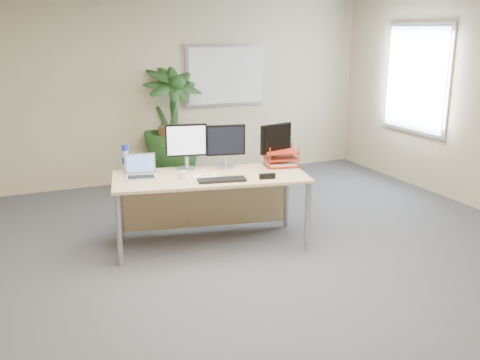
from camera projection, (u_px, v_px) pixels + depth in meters
name	position (u px, v px, depth m)	size (l,w,h in m)	color
floor	(268.00, 293.00, 4.68)	(8.00, 8.00, 0.00)	#434347
back_wall	(149.00, 92.00, 7.85)	(7.00, 0.04, 2.70)	#C2B289
whiteboard	(225.00, 75.00, 8.23)	(1.30, 0.04, 0.95)	#ADACB1
window	(416.00, 79.00, 7.62)	(0.04, 1.30, 1.55)	#ADACB1
desk	(209.00, 187.00, 5.71)	(2.13, 1.22, 0.77)	tan
floor_plant	(172.00, 134.00, 7.84)	(0.84, 0.84, 1.50)	#143613
monitor_left	(186.00, 144.00, 5.71)	(0.45, 0.20, 0.50)	#A8A8AD
monitor_right	(226.00, 144.00, 5.78)	(0.43, 0.19, 0.48)	#A8A8AD
monitor_dark	(276.00, 142.00, 5.90)	(0.42, 0.19, 0.47)	#A8A8AD
laptop	(141.00, 171.00, 5.49)	(0.36, 0.33, 0.23)	silver
keyboard	(222.00, 180.00, 5.34)	(0.48, 0.16, 0.03)	black
coffee_mug	(183.00, 175.00, 5.41)	(0.11, 0.07, 0.08)	white
spiral_notebook	(205.00, 176.00, 5.51)	(0.26, 0.19, 0.01)	white
orange_pen	(205.00, 175.00, 5.50)	(0.01, 0.01, 0.13)	#CD4416
yellow_highlighter	(230.00, 175.00, 5.55)	(0.01, 0.01, 0.11)	yellow
water_bottle	(126.00, 159.00, 5.67)	(0.08, 0.08, 0.29)	silver
letter_tray	(281.00, 160.00, 5.91)	(0.40, 0.33, 0.16)	maroon
stapler	(267.00, 176.00, 5.42)	(0.16, 0.04, 0.05)	black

